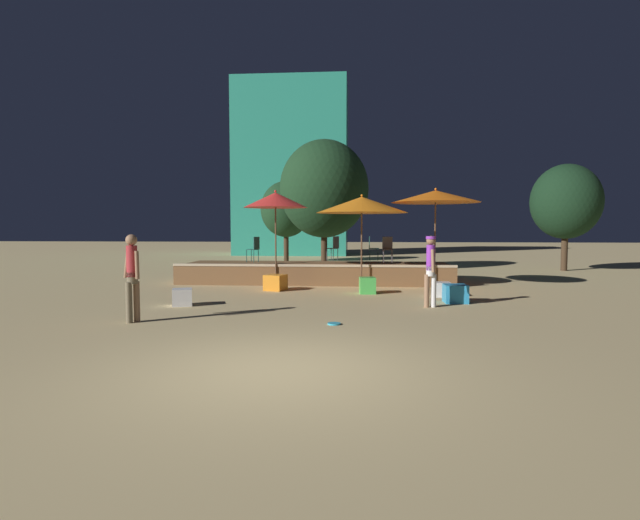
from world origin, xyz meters
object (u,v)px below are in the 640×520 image
at_px(cube_seat_1, 367,285).
at_px(bistro_chair_1, 255,247).
at_px(cube_seat_0, 275,282).
at_px(cube_seat_2, 455,294).
at_px(frisbee_disc, 334,324).
at_px(bistro_chair_0, 371,246).
at_px(bistro_chair_2, 334,246).
at_px(background_tree_2, 324,189).
at_px(patio_umbrella_1, 436,197).
at_px(background_tree_1, 566,202).
at_px(patio_umbrella_2, 275,200).
at_px(bistro_chair_3, 388,247).
at_px(person_1, 132,274).
at_px(patio_umbrella_0, 362,205).
at_px(cube_seat_3, 182,297).
at_px(background_tree_0, 286,209).
at_px(cube_seat_4, 442,289).
at_px(person_0, 431,267).

xyz_separation_m(cube_seat_1, bistro_chair_1, (-3.94, 2.59, 1.04)).
bearing_deg(cube_seat_0, cube_seat_2, -22.71).
bearing_deg(frisbee_disc, bistro_chair_0, 83.70).
distance_m(cube_seat_2, frisbee_disc, 4.40).
xyz_separation_m(bistro_chair_2, frisbee_disc, (0.42, -8.45, -1.26)).
xyz_separation_m(bistro_chair_0, background_tree_2, (-2.02, 3.58, 2.39)).
relative_size(patio_umbrella_1, background_tree_1, 0.67).
distance_m(patio_umbrella_2, bistro_chair_1, 2.06).
distance_m(cube_seat_1, background_tree_1, 12.78).
height_order(patio_umbrella_1, bistro_chair_3, patio_umbrella_1).
height_order(person_1, bistro_chair_0, person_1).
relative_size(patio_umbrella_0, cube_seat_0, 4.15).
height_order(bistro_chair_1, frisbee_disc, bistro_chair_1).
height_order(cube_seat_2, cube_seat_3, cube_seat_2).
relative_size(cube_seat_0, background_tree_0, 0.16).
xyz_separation_m(patio_umbrella_0, background_tree_1, (9.21, 7.10, 0.42)).
distance_m(patio_umbrella_0, cube_seat_4, 3.90).
relative_size(cube_seat_2, cube_seat_3, 0.99).
xyz_separation_m(bistro_chair_0, frisbee_disc, (-0.96, -8.67, -1.26)).
bearing_deg(bistro_chair_1, cube_seat_2, 76.58).
relative_size(cube_seat_0, background_tree_1, 0.15).
bearing_deg(background_tree_0, bistro_chair_3, -63.38).
height_order(cube_seat_1, bistro_chair_2, bistro_chair_2).
distance_m(bistro_chair_2, background_tree_2, 4.53).
height_order(patio_umbrella_1, cube_seat_4, patio_umbrella_1).
bearing_deg(bistro_chair_3, cube_seat_2, -73.44).
bearing_deg(frisbee_disc, patio_umbrella_0, 84.75).
xyz_separation_m(cube_seat_0, cube_seat_3, (-1.83, -3.19, -0.03)).
bearing_deg(patio_umbrella_0, cube_seat_3, -137.48).
xyz_separation_m(patio_umbrella_0, cube_seat_3, (-4.51, -4.13, -2.48)).
relative_size(person_0, bistro_chair_3, 1.95).
distance_m(patio_umbrella_2, bistro_chair_3, 4.32).
bearing_deg(person_1, cube_seat_3, 25.52).
relative_size(cube_seat_1, cube_seat_4, 1.06).
xyz_separation_m(cube_seat_1, cube_seat_2, (2.26, -1.61, -0.01)).
bearing_deg(bistro_chair_3, background_tree_1, 32.36).
xyz_separation_m(person_1, bistro_chair_0, (5.12, 8.76, 0.27)).
height_order(person_1, background_tree_0, background_tree_0).
xyz_separation_m(bistro_chair_2, bistro_chair_3, (1.93, -0.64, 0.00)).
bearing_deg(bistro_chair_2, background_tree_2, -139.03).
relative_size(bistro_chair_1, background_tree_1, 0.19).
distance_m(cube_seat_4, background_tree_1, 11.79).
bearing_deg(bistro_chair_2, cube_seat_0, 2.97).
bearing_deg(cube_seat_3, cube_seat_0, 60.22).
xyz_separation_m(cube_seat_4, background_tree_2, (-3.91, 7.95, 3.46)).
relative_size(person_0, background_tree_0, 0.38).
height_order(cube_seat_2, bistro_chair_0, bistro_chair_0).
xyz_separation_m(patio_umbrella_0, patio_umbrella_2, (-2.85, 0.18, 0.18)).
relative_size(cube_seat_2, person_1, 0.33).
xyz_separation_m(cube_seat_2, person_1, (-7.18, -3.29, 0.77)).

